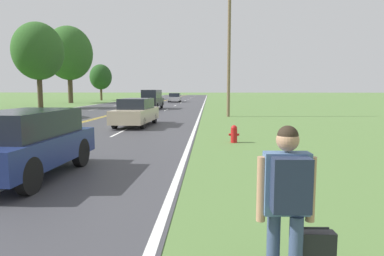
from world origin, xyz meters
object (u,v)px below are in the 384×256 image
at_px(fire_hydrant, 234,134).
at_px(car_maroon_sedan_horizon, 153,94).
at_px(tree_mid_treeline, 38,51).
at_px(car_champagne_sedan_mid_near, 136,112).
at_px(car_black_suv_mid_far, 152,99).
at_px(tree_right_cluster, 101,77).
at_px(car_silver_sedan_receding, 175,97).
at_px(hitchhiker_person, 287,193).
at_px(car_dark_blue_suv_approaching, 26,142).
at_px(car_red_hatchback_distant, 155,96).
at_px(tree_behind_sign, 69,53).

relative_size(fire_hydrant, car_maroon_sedan_horizon, 0.17).
xyz_separation_m(tree_mid_treeline, car_maroon_sedan_horizon, (4.26, 48.74, -5.30)).
relative_size(tree_mid_treeline, car_champagne_sedan_mid_near, 1.86).
bearing_deg(car_black_suv_mid_far, fire_hydrant, 19.54).
xyz_separation_m(tree_right_cluster, car_silver_sedan_receding, (14.51, -7.73, -3.56)).
xyz_separation_m(fire_hydrant, tree_mid_treeline, (-19.24, 22.79, 5.73)).
xyz_separation_m(hitchhiker_person, car_dark_blue_suv_approaching, (-5.11, 4.41, -0.20)).
bearing_deg(car_silver_sedan_receding, hitchhiker_person, 5.73).
bearing_deg(tree_mid_treeline, car_red_hatchback_distant, 76.31).
xyz_separation_m(car_black_suv_mid_far, car_silver_sedan_receding, (0.47, 19.38, -0.30)).
distance_m(tree_behind_sign, car_silver_sedan_receding, 17.28).
bearing_deg(car_champagne_sedan_mid_near, fire_hydrant, 43.51).
bearing_deg(car_silver_sedan_receding, tree_behind_sign, -75.27).
xyz_separation_m(tree_mid_treeline, car_red_hatchback_distant, (7.56, 31.04, -5.36)).
xyz_separation_m(tree_behind_sign, car_champagne_sedan_mid_near, (16.72, -31.46, -6.57)).
distance_m(tree_behind_sign, car_maroon_sedan_horizon, 35.48).
height_order(fire_hydrant, tree_mid_treeline, tree_mid_treeline).
height_order(tree_behind_sign, car_red_hatchback_distant, tree_behind_sign).
height_order(car_champagne_sedan_mid_near, car_black_suv_mid_far, car_black_suv_mid_far).
xyz_separation_m(fire_hydrant, car_red_hatchback_distant, (-11.67, 53.83, 0.37)).
xyz_separation_m(hitchhiker_person, car_black_suv_mid_far, (-6.82, 32.42, -0.03)).
distance_m(tree_behind_sign, car_black_suv_mid_far, 22.04).
height_order(tree_behind_sign, car_dark_blue_suv_approaching, tree_behind_sign).
distance_m(tree_mid_treeline, car_red_hatchback_distant, 32.39).
bearing_deg(car_dark_blue_suv_approaching, car_maroon_sedan_horizon, -170.90).
bearing_deg(fire_hydrant, car_black_suv_mid_far, 107.41).
distance_m(car_champagne_sedan_mid_near, car_maroon_sedan_horizon, 66.36).
xyz_separation_m(car_champagne_sedan_mid_near, car_silver_sedan_receding, (-1.39, 35.86, -0.06)).
height_order(hitchhiker_person, tree_right_cluster, tree_right_cluster).
xyz_separation_m(tree_mid_treeline, car_dark_blue_suv_approaching, (13.92, -28.43, -5.21)).
xyz_separation_m(fire_hydrant, tree_behind_sign, (-21.88, 37.37, 7.02)).
bearing_deg(hitchhiker_person, tree_mid_treeline, 28.11).
relative_size(tree_right_cluster, car_silver_sedan_receding, 1.37).
bearing_deg(tree_mid_treeline, car_maroon_sedan_horizon, 85.00).
relative_size(fire_hydrant, tree_behind_sign, 0.06).
xyz_separation_m(car_silver_sedan_receding, car_red_hatchback_distant, (-5.12, 12.06, -0.02)).
height_order(hitchhiker_person, car_red_hatchback_distant, hitchhiker_person).
distance_m(hitchhiker_person, fire_hydrant, 10.07).
bearing_deg(car_champagne_sedan_mid_near, car_red_hatchback_distant, -169.89).
xyz_separation_m(fire_hydrant, car_maroon_sedan_horizon, (-14.97, 71.53, 0.43)).
distance_m(car_champagne_sedan_mid_near, car_black_suv_mid_far, 16.58).
height_order(tree_mid_treeline, tree_right_cluster, tree_mid_treeline).
xyz_separation_m(tree_behind_sign, tree_right_cluster, (0.83, 12.13, -3.07)).
relative_size(tree_mid_treeline, car_silver_sedan_receding, 1.89).
bearing_deg(car_red_hatchback_distant, tree_mid_treeline, 169.00).
xyz_separation_m(tree_mid_treeline, tree_right_cluster, (-1.82, 26.70, -1.78)).
bearing_deg(car_dark_blue_suv_approaching, car_champagne_sedan_mid_near, -178.79).
relative_size(hitchhiker_person, car_dark_blue_suv_approaching, 0.42).
xyz_separation_m(fire_hydrant, car_silver_sedan_receding, (-6.55, 41.76, 0.39)).
height_order(tree_behind_sign, car_champagne_sedan_mid_near, tree_behind_sign).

